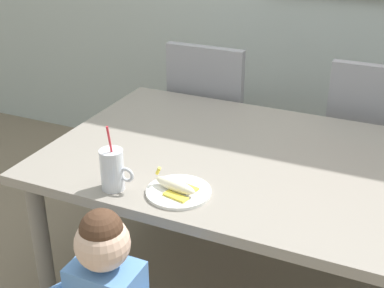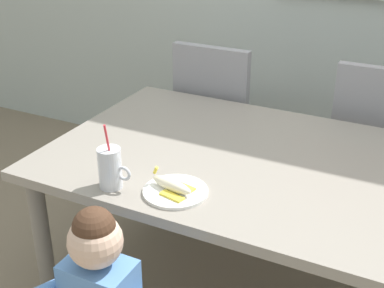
% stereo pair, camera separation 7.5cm
% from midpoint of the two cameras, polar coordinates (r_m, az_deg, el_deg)
% --- Properties ---
extents(dining_table, '(1.52, 1.06, 0.72)m').
position_cam_midpoint_polar(dining_table, '(2.14, 6.26, -3.15)').
color(dining_table, gray).
rests_on(dining_table, ground).
extents(dining_chair_left, '(0.44, 0.45, 0.96)m').
position_cam_midpoint_polar(dining_chair_left, '(2.92, 3.65, 3.12)').
color(dining_chair_left, gray).
rests_on(dining_chair_left, ground).
extents(dining_chair_right, '(0.44, 0.44, 0.96)m').
position_cam_midpoint_polar(dining_chair_right, '(2.77, 20.17, 0.11)').
color(dining_chair_right, gray).
rests_on(dining_chair_right, ground).
extents(milk_cup, '(0.13, 0.08, 0.25)m').
position_cam_midpoint_polar(milk_cup, '(1.86, -7.72, -2.84)').
color(milk_cup, silver).
rests_on(milk_cup, dining_table).
extents(snack_plate, '(0.23, 0.23, 0.01)m').
position_cam_midpoint_polar(snack_plate, '(1.84, -0.63, -5.20)').
color(snack_plate, white).
rests_on(snack_plate, dining_table).
extents(peeled_banana, '(0.18, 0.12, 0.07)m').
position_cam_midpoint_polar(peeled_banana, '(1.82, -0.96, -4.55)').
color(peeled_banana, '#F4EAC6').
rests_on(peeled_banana, snack_plate).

